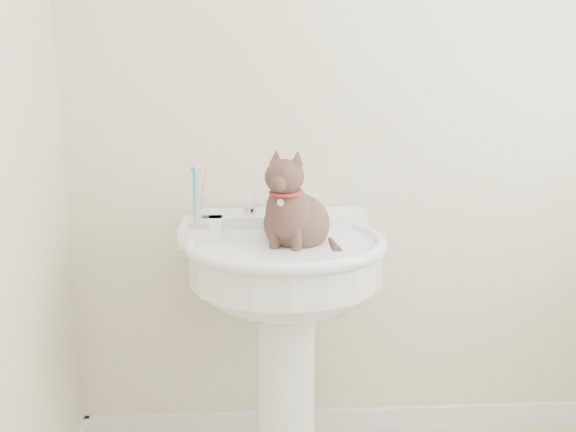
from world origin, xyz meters
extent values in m
cube|color=white|center=(0.00, 1.09, 0.04)|extent=(2.20, 0.02, 0.09)
cylinder|color=white|center=(-0.37, 0.80, 0.34)|extent=(0.19, 0.19, 0.67)
cylinder|color=white|center=(-0.37, 0.80, 0.77)|extent=(0.59, 0.59, 0.13)
ellipsoid|color=white|center=(-0.37, 0.80, 0.71)|extent=(0.54, 0.47, 0.21)
torus|color=white|center=(-0.37, 0.80, 0.83)|extent=(0.63, 0.63, 0.04)
cube|color=white|center=(-0.37, 1.01, 0.85)|extent=(0.55, 0.15, 0.06)
cube|color=white|center=(-0.63, 0.89, 0.85)|extent=(0.13, 0.20, 0.06)
cylinder|color=silver|center=(-0.37, 0.97, 0.90)|extent=(0.05, 0.05, 0.05)
cylinder|color=silver|center=(-0.37, 0.92, 0.93)|extent=(0.04, 0.04, 0.14)
sphere|color=white|center=(-0.48, 0.99, 0.92)|extent=(0.06, 0.06, 0.06)
sphere|color=white|center=(-0.26, 0.99, 0.92)|extent=(0.06, 0.06, 0.06)
cube|color=yellow|center=(-0.30, 1.06, 0.89)|extent=(0.10, 0.07, 0.03)
cylinder|color=silver|center=(-0.63, 0.82, 0.88)|extent=(0.07, 0.07, 0.01)
cylinder|color=white|center=(-0.63, 0.82, 0.93)|extent=(0.06, 0.06, 0.09)
cylinder|color=#24A8E7|center=(-0.65, 0.82, 0.98)|extent=(0.01, 0.01, 0.17)
cylinder|color=silver|center=(-0.63, 0.82, 0.98)|extent=(0.01, 0.01, 0.17)
cylinder|color=pink|center=(-0.62, 0.82, 0.98)|extent=(0.01, 0.01, 0.17)
ellipsoid|color=brown|center=(-0.34, 0.82, 0.89)|extent=(0.20, 0.23, 0.18)
ellipsoid|color=brown|center=(-0.34, 0.74, 0.95)|extent=(0.13, 0.12, 0.17)
ellipsoid|color=brown|center=(-0.34, 0.71, 1.06)|extent=(0.11, 0.10, 0.10)
cone|color=brown|center=(-0.38, 0.73, 1.11)|extent=(0.04, 0.04, 0.04)
cone|color=brown|center=(-0.31, 0.73, 1.11)|extent=(0.04, 0.04, 0.04)
cylinder|color=brown|center=(-0.24, 0.84, 0.83)|extent=(0.03, 0.03, 0.21)
torus|color=maroon|center=(-0.34, 0.72, 1.01)|extent=(0.10, 0.10, 0.01)
camera|label=1|loc=(-0.48, -1.17, 1.42)|focal=42.00mm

